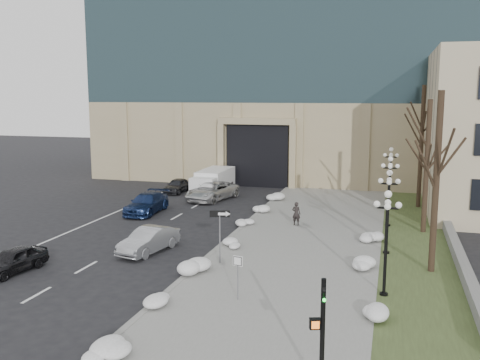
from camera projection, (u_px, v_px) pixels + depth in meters
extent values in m
plane|color=black|center=(151.00, 332.00, 19.99)|extent=(160.00, 160.00, 0.00)
cube|color=gray|center=(304.00, 240.00, 32.32)|extent=(9.00, 40.00, 0.12)
cube|color=gray|center=(233.00, 235.00, 33.54)|extent=(0.30, 40.00, 0.14)
cube|color=#384422|center=(417.00, 249.00, 30.55)|extent=(4.00, 40.00, 0.10)
cube|color=gray|center=(451.00, 238.00, 31.85)|extent=(0.50, 30.00, 0.70)
cube|color=tan|center=(297.00, 138.00, 59.76)|extent=(40.00, 20.00, 8.00)
cube|color=black|center=(260.00, 155.00, 51.93)|extent=(6.00, 2.50, 6.00)
cube|color=tan|center=(257.00, 121.00, 50.07)|extent=(7.50, 0.60, 0.60)
cube|color=tan|center=(221.00, 155.00, 51.55)|extent=(0.60, 0.60, 6.00)
cube|color=tan|center=(293.00, 157.00, 49.64)|extent=(0.60, 0.60, 6.00)
imported|color=black|center=(13.00, 260.00, 26.62)|extent=(2.05, 3.88, 1.26)
imported|color=#95989C|center=(149.00, 240.00, 29.97)|extent=(2.29, 4.44, 1.39)
imported|color=navy|center=(147.00, 203.00, 39.94)|extent=(2.25, 5.14, 1.47)
imported|color=#BBBBBB|center=(212.00, 191.00, 44.87)|extent=(3.83, 5.96, 1.53)
imported|color=#2B2C30|center=(177.00, 186.00, 48.29)|extent=(1.57, 3.78, 1.28)
imported|color=black|center=(296.00, 214.00, 35.72)|extent=(0.63, 0.47, 1.59)
cube|color=silver|center=(215.00, 180.00, 48.87)|extent=(2.28, 5.10, 2.03)
cube|color=silver|center=(204.00, 187.00, 46.00)|extent=(2.15, 1.65, 1.63)
cylinder|color=black|center=(194.00, 192.00, 46.57)|extent=(0.26, 0.71, 0.71)
cylinder|color=black|center=(216.00, 193.00, 46.00)|extent=(0.26, 0.71, 0.71)
cylinder|color=black|center=(211.00, 184.00, 50.71)|extent=(0.26, 0.71, 0.71)
cylinder|color=black|center=(231.00, 185.00, 50.14)|extent=(0.26, 0.71, 0.71)
cylinder|color=slate|center=(220.00, 238.00, 27.66)|extent=(0.07, 0.07, 2.83)
cube|color=black|center=(220.00, 214.00, 27.45)|extent=(1.01, 0.33, 0.35)
cube|color=white|center=(223.00, 214.00, 27.42)|extent=(0.47, 0.15, 0.13)
cone|color=white|center=(228.00, 214.00, 27.42)|extent=(0.31, 0.34, 0.28)
cylinder|color=slate|center=(238.00, 280.00, 22.71)|extent=(0.05, 0.05, 2.01)
cube|color=white|center=(238.00, 261.00, 22.58)|extent=(0.44, 0.11, 0.44)
cube|color=black|center=(238.00, 261.00, 22.56)|extent=(0.38, 0.07, 0.38)
cube|color=white|center=(237.00, 261.00, 22.56)|extent=(0.33, 0.06, 0.33)
cylinder|color=black|center=(322.00, 338.00, 15.48)|extent=(0.14, 0.14, 3.61)
imported|color=black|center=(323.00, 300.00, 15.29)|extent=(0.38, 0.81, 0.16)
sphere|color=#19E533|center=(324.00, 300.00, 15.15)|extent=(0.11, 0.11, 0.11)
cube|color=black|center=(315.00, 324.00, 15.40)|extent=(0.36, 0.27, 0.32)
cube|color=orange|center=(316.00, 325.00, 15.30)|extent=(0.22, 0.09, 0.23)
ellipsoid|color=white|center=(106.00, 353.00, 17.74)|extent=(1.10, 1.60, 0.36)
ellipsoid|color=white|center=(166.00, 299.00, 22.42)|extent=(1.10, 1.60, 0.36)
ellipsoid|color=white|center=(192.00, 269.00, 26.27)|extent=(1.10, 1.60, 0.36)
ellipsoid|color=white|center=(230.00, 244.00, 30.70)|extent=(1.10, 1.60, 0.36)
ellipsoid|color=white|center=(246.00, 223.00, 35.69)|extent=(1.10, 1.60, 0.36)
ellipsoid|color=white|center=(260.00, 211.00, 39.46)|extent=(1.10, 1.60, 0.36)
ellipsoid|color=white|center=(277.00, 198.00, 44.27)|extent=(1.10, 1.60, 0.36)
ellipsoid|color=white|center=(366.00, 316.00, 20.66)|extent=(1.10, 1.60, 0.36)
ellipsoid|color=white|center=(368.00, 266.00, 26.69)|extent=(1.10, 1.60, 0.36)
ellipsoid|color=white|center=(373.00, 240.00, 31.58)|extent=(1.10, 1.60, 0.36)
cylinder|color=black|center=(384.00, 295.00, 23.41)|extent=(0.36, 0.36, 0.20)
cylinder|color=black|center=(386.00, 253.00, 23.11)|extent=(0.14, 0.14, 4.00)
cylinder|color=black|center=(388.00, 208.00, 22.79)|extent=(0.10, 0.90, 0.10)
cylinder|color=black|center=(388.00, 208.00, 22.79)|extent=(0.90, 0.10, 0.10)
sphere|color=silver|center=(388.00, 194.00, 22.70)|extent=(0.32, 0.32, 0.32)
sphere|color=silver|center=(399.00, 205.00, 22.65)|extent=(0.28, 0.28, 0.28)
sphere|color=silver|center=(377.00, 204.00, 22.89)|extent=(0.28, 0.28, 0.28)
sphere|color=silver|center=(388.00, 203.00, 23.20)|extent=(0.28, 0.28, 0.28)
sphere|color=silver|center=(388.00, 207.00, 22.34)|extent=(0.28, 0.28, 0.28)
cylinder|color=black|center=(386.00, 253.00, 29.58)|extent=(0.36, 0.36, 0.20)
cylinder|color=black|center=(388.00, 220.00, 29.28)|extent=(0.14, 0.14, 4.00)
cylinder|color=black|center=(389.00, 184.00, 28.96)|extent=(0.10, 0.90, 0.10)
cylinder|color=black|center=(389.00, 184.00, 28.96)|extent=(0.90, 0.10, 0.10)
sphere|color=silver|center=(390.00, 173.00, 28.87)|extent=(0.32, 0.32, 0.32)
sphere|color=silver|center=(398.00, 181.00, 28.81)|extent=(0.28, 0.28, 0.28)
sphere|color=silver|center=(381.00, 181.00, 29.06)|extent=(0.28, 0.28, 0.28)
sphere|color=silver|center=(389.00, 180.00, 29.36)|extent=(0.28, 0.28, 0.28)
sphere|color=silver|center=(389.00, 182.00, 28.51)|extent=(0.28, 0.28, 0.28)
cylinder|color=black|center=(388.00, 226.00, 35.75)|extent=(0.36, 0.36, 0.20)
cylinder|color=black|center=(389.00, 198.00, 35.45)|extent=(0.14, 0.14, 4.00)
cylinder|color=black|center=(390.00, 168.00, 35.13)|extent=(0.10, 0.90, 0.10)
cylinder|color=black|center=(390.00, 168.00, 35.13)|extent=(0.90, 0.10, 0.10)
sphere|color=silver|center=(391.00, 159.00, 35.03)|extent=(0.32, 0.32, 0.32)
sphere|color=silver|center=(397.00, 166.00, 34.98)|extent=(0.28, 0.28, 0.28)
sphere|color=silver|center=(383.00, 166.00, 35.23)|extent=(0.28, 0.28, 0.28)
sphere|color=silver|center=(390.00, 165.00, 35.53)|extent=(0.28, 0.28, 0.28)
sphere|color=silver|center=(390.00, 167.00, 34.68)|extent=(0.28, 0.28, 0.28)
cylinder|color=black|center=(389.00, 206.00, 41.92)|extent=(0.36, 0.36, 0.20)
cylinder|color=black|center=(390.00, 183.00, 41.61)|extent=(0.14, 0.14, 4.00)
cylinder|color=black|center=(391.00, 157.00, 41.30)|extent=(0.10, 0.90, 0.10)
cylinder|color=black|center=(391.00, 157.00, 41.30)|extent=(0.90, 0.10, 0.10)
sphere|color=silver|center=(391.00, 149.00, 41.20)|extent=(0.32, 0.32, 0.32)
sphere|color=silver|center=(397.00, 155.00, 41.15)|extent=(0.28, 0.28, 0.28)
sphere|color=silver|center=(385.00, 155.00, 41.40)|extent=(0.28, 0.28, 0.28)
sphere|color=silver|center=(391.00, 155.00, 41.70)|extent=(0.28, 0.28, 0.28)
sphere|color=silver|center=(391.00, 156.00, 40.85)|extent=(0.28, 0.28, 0.28)
cylinder|color=black|center=(436.00, 184.00, 25.91)|extent=(0.32, 0.32, 9.00)
cylinder|color=black|center=(427.00, 168.00, 33.54)|extent=(0.32, 0.32, 8.50)
cylinder|color=black|center=(421.00, 148.00, 41.05)|extent=(0.32, 0.32, 9.50)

